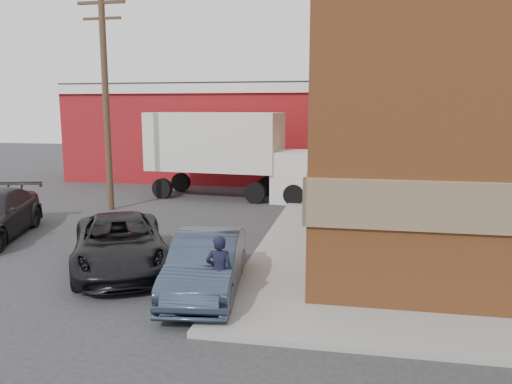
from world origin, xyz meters
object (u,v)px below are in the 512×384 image
at_px(box_truck, 231,149).
at_px(man, 219,272).
at_px(sedan, 206,264).
at_px(utility_pole, 106,94).
at_px(suv_a, 120,243).
at_px(warehouse, 215,131).

bearing_deg(box_truck, man, -71.86).
bearing_deg(sedan, box_truck, 93.85).
xyz_separation_m(utility_pole, man, (7.30, -9.58, -3.86)).
xyz_separation_m(utility_pole, sedan, (6.70, -8.50, -4.05)).
distance_m(utility_pole, sedan, 11.56).
xyz_separation_m(utility_pole, suv_a, (3.95, -7.22, -4.05)).
distance_m(utility_pole, man, 12.65).
bearing_deg(box_truck, suv_a, -86.40).
distance_m(suv_a, box_truck, 11.04).
relative_size(utility_pole, man, 5.84).
bearing_deg(suv_a, sedan, -52.57).
bearing_deg(man, suv_a, -40.09).
xyz_separation_m(warehouse, sedan, (5.20, -19.50, -2.12)).
bearing_deg(warehouse, box_truck, -69.18).
bearing_deg(suv_a, utility_pole, 91.05).
xyz_separation_m(sedan, box_truck, (-2.42, 12.19, 1.62)).
relative_size(sedan, suv_a, 0.84).
bearing_deg(sedan, utility_pole, 120.86).
relative_size(utility_pole, box_truck, 1.08).
xyz_separation_m(warehouse, suv_a, (2.45, -18.22, -2.12)).
distance_m(warehouse, man, 21.47).
bearing_deg(warehouse, man, -74.26).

